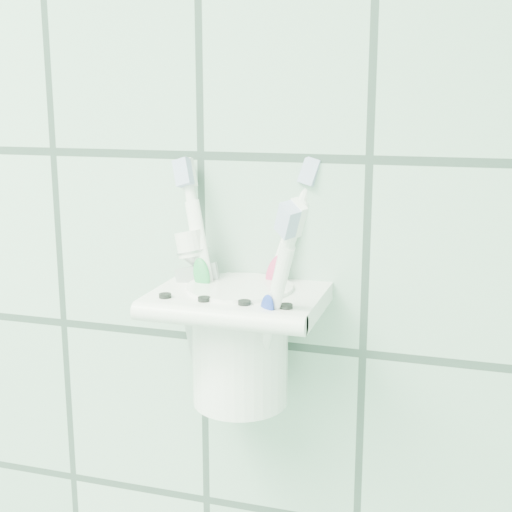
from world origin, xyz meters
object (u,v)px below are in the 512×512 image
Objects in this scene: toothbrush_pink at (225,279)px; toothbrush_orange at (252,273)px; toothpaste_tube at (217,299)px; cup at (240,340)px; holder_bracket at (239,301)px; toothbrush_blue at (236,270)px.

toothbrush_pink is 0.03m from toothbrush_orange.
toothbrush_pink reaches higher than toothpaste_tube.
cup is 0.71× the size of toothpaste_tube.
holder_bracket is 0.02m from toothpaste_tube.
toothbrush_pink is 1.00× the size of toothbrush_blue.
toothbrush_blue is at bearing 116.13° from holder_bracket.
cup is 0.52× the size of toothbrush_orange.
toothbrush_blue is (-0.01, 0.01, 0.06)m from cup.
cup is at bearing 101.32° from holder_bracket.
toothbrush_orange is (0.02, -0.01, -0.00)m from toothbrush_blue.
holder_bracket is 0.03m from toothbrush_blue.
holder_bracket is 0.94× the size of toothpaste_tube.
toothbrush_orange is (0.01, 0.01, 0.02)m from holder_bracket.
toothbrush_orange reaches higher than holder_bracket.
toothbrush_pink is at bearing -109.54° from holder_bracket.
holder_bracket is 0.04m from cup.
holder_bracket is at bearing -54.02° from toothbrush_blue.
toothbrush_orange reaches higher than cup.
toothbrush_orange is at bearing 23.19° from cup.
holder_bracket is 0.03m from toothbrush_orange.
holder_bracket is 0.03m from toothbrush_pink.
cup is 0.06m from toothbrush_blue.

